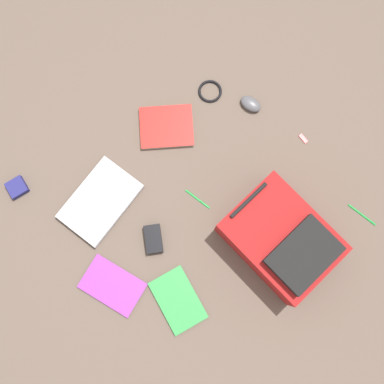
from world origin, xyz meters
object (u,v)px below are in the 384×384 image
Objects in this scene: power_brick at (153,239)px; pen_blue at (362,215)px; backpack at (282,240)px; pen_black at (198,199)px; usb_stick at (303,138)px; earbud_pouch at (17,187)px; laptop at (100,201)px; book_manual at (112,285)px; book_comic at (178,300)px; cable_coil at (210,91)px; computer_mouse at (251,104)px; book_red at (167,127)px.

pen_blue is at bearing -36.05° from power_brick.
backpack is at bearing -43.76° from power_brick.
pen_black is at bearing 0.16° from power_brick.
earbud_pouch is at bearing 147.37° from usb_stick.
laptop is at bearing 138.89° from pen_black.
laptop is at bearing -52.31° from earbud_pouch.
laptop is at bearing 57.24° from book_manual.
cable_coil is (0.76, 0.61, -0.00)m from book_comic.
power_brick is 2.59× the size of usb_stick.
backpack is 1.20m from earbud_pouch.
laptop is 3.78× the size of computer_mouse.
book_red is at bearing 112.28° from pen_blue.
cable_coil is 0.75m from power_brick.
book_comic is at bearing -93.67° from laptop.
cable_coil is at bearing 105.50° from computer_mouse.
backpack is 9.47× the size of usb_stick.
power_brick is at bearing -63.33° from earbud_pouch.
earbud_pouch is at bearing 116.67° from power_brick.
backpack is at bearing -135.14° from computer_mouse.
cable_coil is 0.90× the size of power_brick.
cable_coil is at bearing -14.77° from earbud_pouch.
book_red is at bearing 41.51° from power_brick.
pen_blue is at bearing -101.35° from computer_mouse.
usb_stick is at bearing 31.31° from backpack.
cable_coil is at bearing 108.98° from usb_stick.
backpack is 4.45× the size of computer_mouse.
backpack is at bearing -89.48° from book_red.
power_brick is 0.83m from usb_stick.
computer_mouse reaches higher than cable_coil.
cable_coil is at bearing 21.55° from book_manual.
pen_blue is 3.07× the size of usb_stick.
book_manual is at bearing 124.96° from book_comic.
backpack reaches higher than power_brick.
pen_blue is at bearing -18.42° from book_comic.
earbud_pouch is at bearing 92.88° from book_manual.
computer_mouse is at bearing 90.50° from pen_blue.
cable_coil is 0.52m from pen_black.
book_comic is 0.45m from pen_black.
usb_stick is at bearing -32.63° from earbud_pouch.
power_brick is at bearing 171.40° from usb_stick.
usb_stick is at bearing 81.93° from pen_blue.
pen_blue is at bearing -27.12° from book_manual.
book_comic is at bearing -55.04° from book_manual.
laptop is at bearing -172.67° from book_red.
earbud_pouch is at bearing 133.66° from pen_black.
backpack is 0.56m from power_brick.
cable_coil is (0.27, -0.01, -0.01)m from book_red.
computer_mouse is 0.29m from usb_stick.
power_brick is (0.06, -0.29, 0.00)m from laptop.
backpack reaches higher than book_red.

